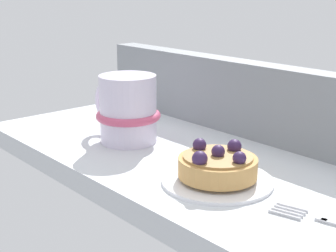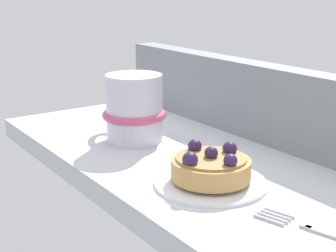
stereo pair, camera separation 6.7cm
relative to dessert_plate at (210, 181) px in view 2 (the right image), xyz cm
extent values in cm
cube|color=silver|center=(-5.63, 4.66, -1.97)|extent=(76.48, 31.21, 3.12)
cube|color=gray|center=(-5.63, 18.20, 5.41)|extent=(74.95, 4.14, 11.63)
cylinder|color=white|center=(0.00, 0.00, 0.03)|extent=(13.65, 13.65, 0.87)
cylinder|color=white|center=(0.00, 0.00, -0.19)|extent=(7.51, 7.51, 0.44)
cylinder|color=tan|center=(0.00, 0.00, 1.63)|extent=(9.60, 9.60, 2.33)
cylinder|color=#A37942|center=(0.00, 0.00, 2.95)|extent=(8.45, 8.45, 0.30)
sphere|color=#331E47|center=(0.00, 0.00, 3.59)|extent=(1.64, 1.64, 1.64)
sphere|color=#331E47|center=(3.25, 0.11, 3.59)|extent=(1.61, 1.61, 1.61)
sphere|color=#331E47|center=(-0.14, 3.07, 3.53)|extent=(1.79, 1.79, 1.79)
sphere|color=#331E47|center=(-3.29, 0.12, 3.56)|extent=(1.73, 1.73, 1.73)
sphere|color=#331E47|center=(0.33, -3.42, 3.58)|extent=(1.85, 1.85, 1.85)
cylinder|color=silver|center=(-20.19, 1.69, 4.72)|extent=(8.58, 8.58, 10.25)
torus|color=#C64C70|center=(-20.19, 1.69, 3.69)|extent=(9.82, 9.82, 1.20)
torus|color=silver|center=(-25.49, 1.69, 4.72)|extent=(6.79, 1.05, 6.79)
cube|color=#B7B7BC|center=(14.02, 0.55, -0.11)|extent=(1.30, 0.84, 0.60)
cube|color=#B7B7BC|center=(10.35, 0.75, -0.11)|extent=(3.45, 1.10, 0.60)
cube|color=#B7B7BC|center=(10.53, 0.04, -0.11)|extent=(3.45, 1.10, 0.60)
cube|color=#B7B7BC|center=(10.72, -0.67, -0.11)|extent=(3.45, 1.10, 0.60)
cube|color=#B7B7BC|center=(10.90, -1.38, -0.11)|extent=(3.45, 1.10, 0.60)
camera|label=1|loc=(38.39, -41.46, 23.05)|focal=53.14mm
camera|label=2|loc=(42.52, -36.20, 23.05)|focal=53.14mm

